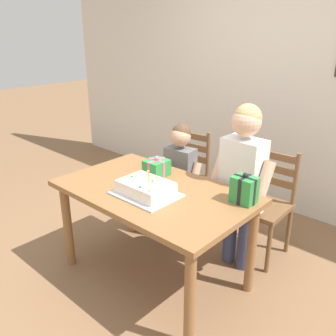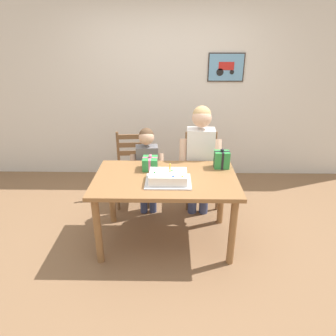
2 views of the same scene
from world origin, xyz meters
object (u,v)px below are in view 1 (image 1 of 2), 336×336
gift_box_red_large (157,168)px  chair_right (263,203)px  dining_table (154,202)px  gift_box_beside_cake (244,190)px  child_older (242,173)px  birthday_cake (146,189)px  child_younger (180,172)px  chair_left (183,176)px

gift_box_red_large → chair_right: (0.61, 0.66, -0.36)m
dining_table → chair_right: bearing=63.0°
gift_box_beside_cake → chair_right: (-0.15, 0.61, -0.38)m
chair_right → child_older: bearing=-99.8°
dining_table → birthday_cake: birthday_cake is taller
birthday_cake → child_younger: bearing=111.0°
chair_right → child_older: 0.47m
dining_table → gift_box_red_large: bearing=129.2°
birthday_cake → gift_box_red_large: bearing=122.1°
child_younger → dining_table: bearing=-67.9°
gift_box_red_large → chair_right: same height
birthday_cake → child_older: 0.76m
gift_box_red_large → child_younger: size_ratio=0.16×
gift_box_red_large → child_younger: child_younger is taller
birthday_cake → gift_box_red_large: 0.37m
child_younger → birthday_cake: bearing=-69.0°
chair_left → gift_box_beside_cake: bearing=-30.5°
chair_left → child_older: 0.96m
chair_left → child_older: size_ratio=0.68×
child_younger → gift_box_beside_cake: bearing=-20.7°
gift_box_red_large → child_older: 0.66m
birthday_cake → gift_box_beside_cake: (0.56, 0.36, 0.04)m
dining_table → child_younger: child_younger is taller
chair_right → child_older: (-0.05, -0.30, 0.36)m
gift_box_red_large → chair_left: 0.80m
gift_box_red_large → child_older: bearing=33.2°
dining_table → child_older: (0.39, 0.57, 0.17)m
chair_right → child_younger: size_ratio=0.84×
gift_box_beside_cake → chair_left: 1.26m
child_older → child_younger: bearing=179.9°
chair_left → child_older: child_older is taller
child_older → dining_table: bearing=-124.5°
child_older → child_younger: 0.64m
chair_left → child_younger: bearing=-54.3°
gift_box_beside_cake → chair_left: bearing=149.5°
gift_box_beside_cake → child_younger: 0.90m
gift_box_red_large → chair_right: bearing=47.5°
gift_box_red_large → child_older: (0.56, 0.36, -0.00)m
gift_box_red_large → dining_table: bearing=-50.8°
chair_right → gift_box_beside_cake: bearing=-76.3°
birthday_cake → gift_box_beside_cake: bearing=32.8°
gift_box_beside_cake → dining_table: bearing=-156.4°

